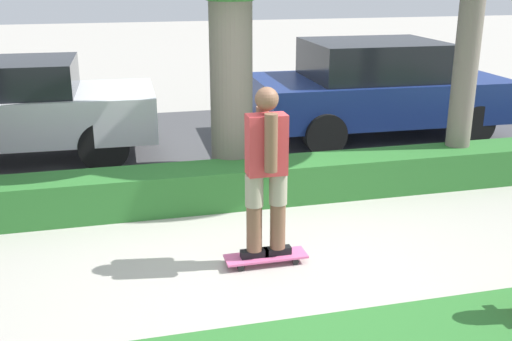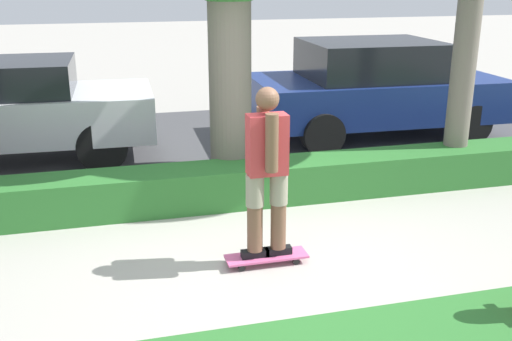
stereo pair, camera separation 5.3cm
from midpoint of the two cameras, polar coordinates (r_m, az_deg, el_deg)
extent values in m
plane|color=#ADA89E|center=(5.79, 1.62, -8.65)|extent=(60.00, 60.00, 0.00)
cube|color=#474749|center=(9.63, -5.36, 2.44)|extent=(13.44, 5.00, 0.01)
cube|color=#2D702D|center=(7.13, -1.95, -1.28)|extent=(13.44, 0.60, 0.47)
cube|color=#DB5B93|center=(5.72, 0.73, -8.17)|extent=(0.78, 0.24, 0.02)
cylinder|color=black|center=(5.73, 3.56, -8.62)|extent=(0.06, 0.04, 0.06)
cylinder|color=black|center=(5.89, 3.01, -7.85)|extent=(0.06, 0.04, 0.06)
cylinder|color=black|center=(5.61, -1.67, -9.25)|extent=(0.06, 0.04, 0.06)
cylinder|color=black|center=(5.76, -2.08, -8.45)|extent=(0.06, 0.04, 0.06)
cube|color=black|center=(5.68, -0.38, -7.89)|extent=(0.26, 0.09, 0.07)
cylinder|color=brown|center=(5.51, -0.39, -4.09)|extent=(0.15, 0.15, 0.74)
cylinder|color=gray|center=(5.43, -0.39, -1.91)|extent=(0.17, 0.17, 0.30)
cube|color=black|center=(5.73, 1.84, -7.64)|extent=(0.26, 0.09, 0.07)
cylinder|color=brown|center=(5.57, 1.88, -3.86)|extent=(0.15, 0.15, 0.74)
cylinder|color=gray|center=(5.49, 1.90, -1.70)|extent=(0.17, 0.17, 0.30)
cube|color=#C6383D|center=(5.33, 0.78, 2.48)|extent=(0.36, 0.19, 0.55)
cylinder|color=brown|center=(5.17, 1.22, 2.63)|extent=(0.12, 0.12, 0.52)
cylinder|color=brown|center=(5.45, 0.37, 3.45)|extent=(0.12, 0.12, 0.52)
sphere|color=brown|center=(5.23, 0.80, 6.84)|extent=(0.21, 0.21, 0.21)
cylinder|color=#70665B|center=(7.27, -2.69, 8.24)|extent=(0.51, 0.51, 2.71)
cylinder|color=#70665B|center=(8.06, 19.20, 11.36)|extent=(0.31, 0.31, 3.58)
cube|color=silver|center=(9.34, -22.61, 4.84)|extent=(4.12, 1.89, 0.65)
cylinder|color=black|center=(8.54, -14.63, 2.24)|extent=(0.70, 0.21, 0.70)
cylinder|color=black|center=(10.11, -14.75, 4.70)|extent=(0.70, 0.21, 0.70)
cube|color=navy|center=(10.28, 11.12, 6.91)|extent=(4.13, 2.11, 0.66)
cube|color=black|center=(10.13, 10.70, 10.37)|extent=(2.17, 1.82, 0.60)
cylinder|color=black|center=(10.20, 19.65, 4.19)|extent=(0.65, 0.24, 0.65)
cylinder|color=black|center=(11.72, 14.71, 6.39)|extent=(0.65, 0.24, 0.65)
cylinder|color=black|center=(9.04, 6.22, 3.46)|extent=(0.65, 0.24, 0.65)
cylinder|color=black|center=(10.73, 2.77, 5.90)|extent=(0.65, 0.24, 0.65)
camera|label=1|loc=(0.03, 89.75, 0.08)|focal=42.00mm
camera|label=2|loc=(0.03, -90.25, -0.08)|focal=42.00mm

